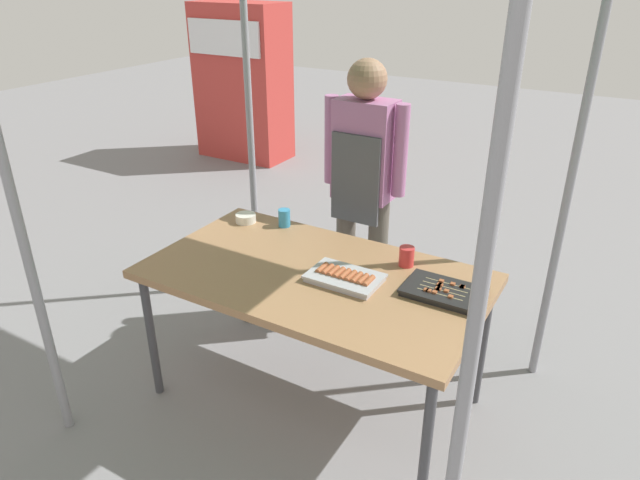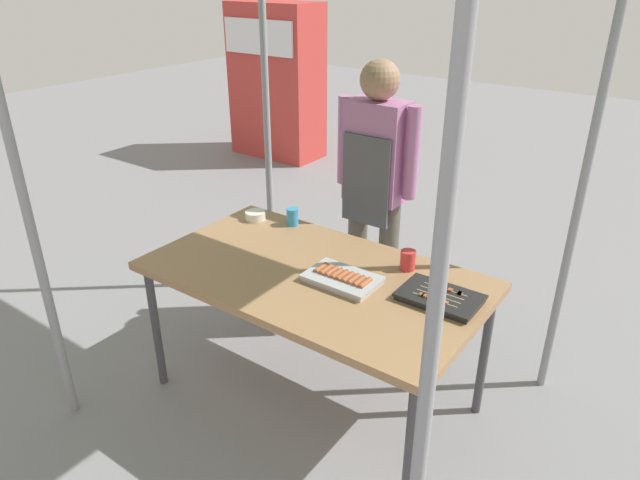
% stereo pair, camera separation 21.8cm
% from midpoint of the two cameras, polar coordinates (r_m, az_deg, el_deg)
% --- Properties ---
extents(ground_plane, '(18.00, 18.00, 0.00)m').
position_cam_midpoint_polar(ground_plane, '(3.14, 1.51, -15.29)').
color(ground_plane, slate).
extents(stall_table, '(1.60, 0.90, 0.75)m').
position_cam_midpoint_polar(stall_table, '(2.74, 1.67, -4.24)').
color(stall_table, '#9E724C').
rests_on(stall_table, ground).
extents(tray_grilled_sausages, '(0.34, 0.22, 0.05)m').
position_cam_midpoint_polar(tray_grilled_sausages, '(2.62, 4.56, -3.92)').
color(tray_grilled_sausages, '#ADADB2').
rests_on(tray_grilled_sausages, stall_table).
extents(tray_meat_skewers, '(0.35, 0.23, 0.04)m').
position_cam_midpoint_polar(tray_meat_skewers, '(2.56, 14.28, -5.62)').
color(tray_meat_skewers, black).
rests_on(tray_meat_skewers, stall_table).
extents(condiment_bowl, '(0.11, 0.11, 0.05)m').
position_cam_midpoint_polar(condiment_bowl, '(3.27, -4.58, 2.41)').
color(condiment_bowl, silver).
rests_on(condiment_bowl, stall_table).
extents(drink_cup_near_edge, '(0.07, 0.07, 0.10)m').
position_cam_midpoint_polar(drink_cup_near_edge, '(2.76, 11.00, -2.03)').
color(drink_cup_near_edge, red).
rests_on(drink_cup_near_edge, stall_table).
extents(drink_cup_by_wok, '(0.07, 0.07, 0.10)m').
position_cam_midpoint_polar(drink_cup_by_wok, '(3.18, -0.80, 2.30)').
color(drink_cup_by_wok, '#338CBF').
rests_on(drink_cup_by_wok, stall_table).
extents(vendor_woman, '(0.52, 0.23, 1.62)m').
position_cam_midpoint_polar(vendor_woman, '(3.35, 7.41, 6.28)').
color(vendor_woman, '#595147').
rests_on(vendor_woman, ground).
extents(neighbor_stall_left, '(1.03, 0.57, 1.70)m').
position_cam_midpoint_polar(neighbor_stall_left, '(6.76, -3.40, 15.52)').
color(neighbor_stall_left, '#BF3833').
rests_on(neighbor_stall_left, ground).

